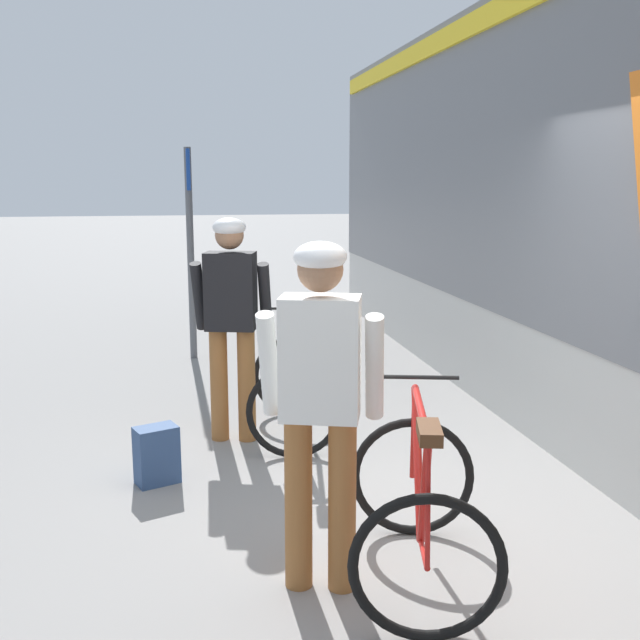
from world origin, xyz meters
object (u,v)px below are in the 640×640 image
object	(u,v)px
cyclist_far_in_dark	(231,310)
backpack_on_platform	(157,455)
bicycle_far_teal	(294,387)
cyclist_near_in_white	(320,387)
bicycle_near_red	(419,509)
platform_sign_post	(189,218)

from	to	relation	value
cyclist_far_in_dark	backpack_on_platform	bearing A→B (deg)	-127.13
bicycle_far_teal	cyclist_near_in_white	bearing A→B (deg)	-95.55
cyclist_near_in_white	cyclist_far_in_dark	distance (m)	2.27
cyclist_near_in_white	bicycle_near_red	size ratio (longest dim) A/B	1.45
backpack_on_platform	bicycle_far_teal	bearing A→B (deg)	14.61
bicycle_near_red	backpack_on_platform	size ratio (longest dim) A/B	3.03
cyclist_far_in_dark	backpack_on_platform	distance (m)	1.29
bicycle_far_teal	platform_sign_post	size ratio (longest dim) A/B	0.49
cyclist_near_in_white	bicycle_far_teal	bearing A→B (deg)	84.45
platform_sign_post	cyclist_near_in_white	bearing A→B (deg)	-84.22
bicycle_near_red	bicycle_far_teal	xyz separation A→B (m)	(-0.28, 2.32, 0.00)
cyclist_far_in_dark	bicycle_near_red	xyz separation A→B (m)	(0.77, -2.31, -0.65)
platform_sign_post	bicycle_near_red	bearing A→B (deg)	-78.83
bicycle_near_red	platform_sign_post	size ratio (longest dim) A/B	0.50
bicycle_near_red	cyclist_near_in_white	bearing A→B (deg)	173.84
bicycle_near_red	backpack_on_platform	distance (m)	2.06
cyclist_far_in_dark	platform_sign_post	xyz separation A→B (m)	(-0.25, 2.84, 0.57)
bicycle_far_teal	bicycle_near_red	bearing A→B (deg)	-83.09
cyclist_far_in_dark	bicycle_far_teal	distance (m)	0.81
bicycle_near_red	platform_sign_post	world-z (taller)	platform_sign_post
bicycle_near_red	platform_sign_post	bearing A→B (deg)	101.17
cyclist_far_in_dark	bicycle_far_teal	size ratio (longest dim) A/B	1.51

